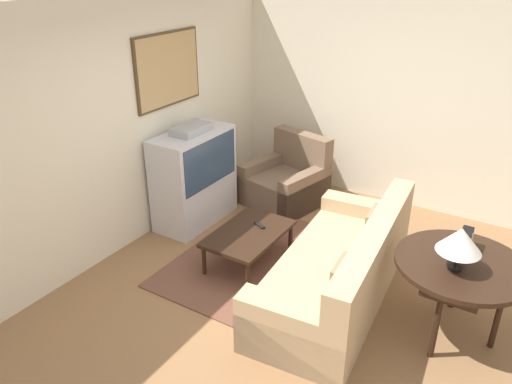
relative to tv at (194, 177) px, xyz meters
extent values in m
plane|color=#8E6642|center=(-0.78, -1.79, -0.59)|extent=(12.00, 12.00, 0.00)
cube|color=beige|center=(-0.78, 0.34, 0.76)|extent=(12.00, 0.06, 2.70)
cube|color=#4C381E|center=(0.00, 0.29, 1.26)|extent=(1.04, 0.03, 0.82)
cube|color=tan|center=(0.00, 0.27, 1.26)|extent=(0.99, 0.01, 0.77)
cube|color=beige|center=(1.85, -1.79, 0.76)|extent=(0.06, 12.00, 2.70)
cube|color=brown|center=(-0.39, -1.13, -0.58)|extent=(2.09, 1.53, 0.01)
cube|color=silver|center=(0.00, 0.00, -0.33)|extent=(1.06, 0.52, 0.52)
cube|color=silver|center=(0.00, 0.00, 0.24)|extent=(1.06, 0.52, 0.63)
cube|color=#2D425B|center=(0.00, -0.26, 0.24)|extent=(0.96, 0.01, 0.56)
cube|color=#9E9EA3|center=(0.00, 0.00, 0.60)|extent=(0.48, 0.29, 0.09)
cube|color=tan|center=(-0.50, -2.08, -0.39)|extent=(2.34, 1.14, 0.40)
cube|color=tan|center=(-0.47, -2.44, 0.04)|extent=(2.28, 0.41, 0.45)
cube|color=tan|center=(0.51, -1.99, -0.31)|extent=(0.32, 0.96, 0.56)
cube|color=tan|center=(-1.51, -2.16, -0.31)|extent=(0.32, 0.96, 0.56)
cube|color=#877154|center=(0.03, -2.26, -0.02)|extent=(0.37, 0.15, 0.34)
cube|color=#877154|center=(-0.99, -2.35, -0.02)|extent=(0.37, 0.15, 0.34)
cube|color=brown|center=(0.98, -0.71, -0.38)|extent=(1.06, 1.05, 0.41)
cube|color=brown|center=(1.32, -0.79, 0.07)|extent=(0.37, 0.89, 0.49)
cube|color=brown|center=(1.06, -0.36, -0.31)|extent=(0.90, 0.35, 0.55)
cube|color=brown|center=(0.90, -1.06, -0.31)|extent=(0.90, 0.35, 0.55)
cube|color=black|center=(-0.46, -1.08, -0.23)|extent=(0.98, 0.63, 0.04)
cylinder|color=black|center=(-0.91, -1.35, -0.42)|extent=(0.04, 0.04, 0.34)
cylinder|color=black|center=(-0.02, -1.35, -0.42)|extent=(0.04, 0.04, 0.34)
cylinder|color=black|center=(-0.91, -0.81, -0.42)|extent=(0.04, 0.04, 0.34)
cylinder|color=black|center=(-0.02, -0.81, -0.42)|extent=(0.04, 0.04, 0.34)
cylinder|color=black|center=(-0.46, -3.17, 0.12)|extent=(1.09, 1.09, 0.04)
cube|color=black|center=(-0.46, -3.17, 0.06)|extent=(0.92, 0.44, 0.08)
cylinder|color=black|center=(-0.84, -3.12, -0.24)|extent=(0.05, 0.05, 0.69)
cylinder|color=black|center=(-0.08, -3.12, -0.24)|extent=(0.05, 0.05, 0.69)
cylinder|color=black|center=(-0.46, -3.52, -0.24)|extent=(0.05, 0.05, 0.69)
cylinder|color=black|center=(-0.59, -3.14, 0.16)|extent=(0.11, 0.11, 0.02)
cylinder|color=black|center=(-0.59, -3.14, 0.32)|extent=(0.02, 0.02, 0.31)
cone|color=white|center=(-0.59, -3.14, 0.42)|extent=(0.35, 0.35, 0.21)
cube|color=black|center=(-0.24, -3.14, 0.24)|extent=(0.17, 0.09, 0.19)
cylinder|color=white|center=(-0.24, -3.19, 0.27)|extent=(0.09, 0.01, 0.09)
cube|color=black|center=(-0.29, -1.11, -0.20)|extent=(0.11, 0.16, 0.02)
camera|label=1|loc=(-4.29, -3.55, 2.46)|focal=35.00mm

